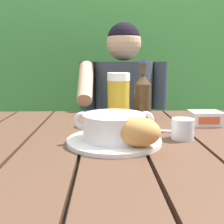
% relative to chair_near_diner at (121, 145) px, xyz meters
% --- Properties ---
extents(dining_table, '(1.50, 0.90, 0.77)m').
position_rel_chair_near_diner_xyz_m(dining_table, '(-0.09, -0.89, 0.21)').
color(dining_table, '#533526').
rests_on(dining_table, ground_plane).
extents(hedge_backdrop, '(3.86, 0.93, 2.71)m').
position_rel_chair_near_diner_xyz_m(hedge_backdrop, '(-0.32, 0.75, 0.76)').
color(hedge_backdrop, '#3F7E3A').
rests_on(hedge_backdrop, ground_plane).
extents(chair_near_diner, '(0.43, 0.45, 0.98)m').
position_rel_chair_near_diner_xyz_m(chair_near_diner, '(0.00, 0.00, 0.00)').
color(chair_near_diner, brown).
rests_on(chair_near_diner, ground_plane).
extents(person_eating, '(0.48, 0.47, 1.21)m').
position_rel_chair_near_diner_xyz_m(person_eating, '(-0.00, -0.20, 0.24)').
color(person_eating, '#323A43').
rests_on(person_eating, ground_plane).
extents(serving_plate, '(0.27, 0.27, 0.01)m').
position_rel_chair_near_diner_xyz_m(serving_plate, '(-0.08, -0.94, 0.31)').
color(serving_plate, white).
rests_on(serving_plate, dining_table).
extents(soup_bowl, '(0.23, 0.18, 0.08)m').
position_rel_chair_near_diner_xyz_m(soup_bowl, '(-0.08, -0.94, 0.35)').
color(soup_bowl, white).
rests_on(soup_bowl, serving_plate).
extents(bread_roll, '(0.14, 0.12, 0.08)m').
position_rel_chair_near_diner_xyz_m(bread_roll, '(-0.02, -1.01, 0.35)').
color(bread_roll, '#CE8A47').
rests_on(bread_roll, serving_plate).
extents(beer_glass, '(0.08, 0.08, 0.19)m').
position_rel_chair_near_diner_xyz_m(beer_glass, '(-0.06, -0.70, 0.40)').
color(beer_glass, gold).
rests_on(beer_glass, dining_table).
extents(beer_bottle, '(0.07, 0.07, 0.23)m').
position_rel_chair_near_diner_xyz_m(beer_bottle, '(0.04, -0.64, 0.40)').
color(beer_bottle, '#47301D').
rests_on(beer_bottle, dining_table).
extents(water_glass_small, '(0.07, 0.07, 0.06)m').
position_rel_chair_near_diner_xyz_m(water_glass_small, '(0.12, -0.91, 0.33)').
color(water_glass_small, silver).
rests_on(water_glass_small, dining_table).
extents(butter_tub, '(0.11, 0.08, 0.05)m').
position_rel_chair_near_diner_xyz_m(butter_tub, '(0.25, -0.73, 0.33)').
color(butter_tub, white).
rests_on(butter_tub, dining_table).
extents(table_knife, '(0.16, 0.06, 0.01)m').
position_rel_chair_near_diner_xyz_m(table_knife, '(0.05, -0.82, 0.31)').
color(table_knife, silver).
rests_on(table_knife, dining_table).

